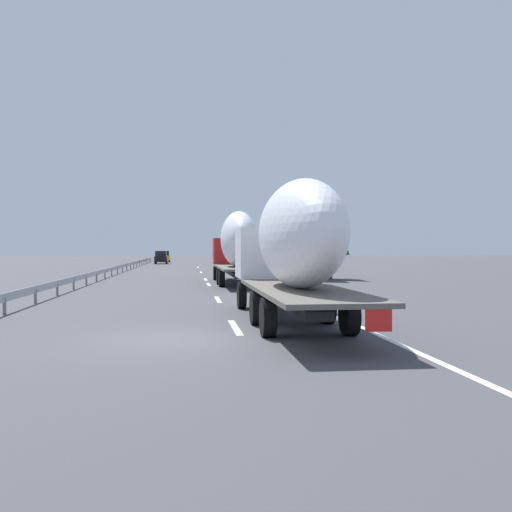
# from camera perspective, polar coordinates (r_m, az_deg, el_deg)

# --- Properties ---
(ground_plane) EXTENTS (260.00, 260.00, 0.00)m
(ground_plane) POSITION_cam_1_polar(r_m,az_deg,el_deg) (54.60, -7.43, -1.71)
(ground_plane) COLOR #424247
(lane_stripe_0) EXTENTS (3.20, 0.20, 0.01)m
(lane_stripe_0) POSITION_cam_1_polar(r_m,az_deg,el_deg) (16.77, -2.12, -7.21)
(lane_stripe_0) COLOR white
(lane_stripe_0) RESTS_ON ground_plane
(lane_stripe_1) EXTENTS (3.20, 0.20, 0.01)m
(lane_stripe_1) POSITION_cam_1_polar(r_m,az_deg,el_deg) (25.86, -3.87, -4.41)
(lane_stripe_1) COLOR white
(lane_stripe_1) RESTS_ON ground_plane
(lane_stripe_2) EXTENTS (3.20, 0.20, 0.01)m
(lane_stripe_2) POSITION_cam_1_polar(r_m,az_deg,el_deg) (36.84, -4.82, -2.88)
(lane_stripe_2) COLOR white
(lane_stripe_2) RESTS_ON ground_plane
(lane_stripe_3) EXTENTS (3.20, 0.20, 0.01)m
(lane_stripe_3) POSITION_cam_1_polar(r_m,az_deg,el_deg) (42.88, -5.13, -2.37)
(lane_stripe_3) COLOR white
(lane_stripe_3) RESTS_ON ground_plane
(lane_stripe_4) EXTENTS (3.20, 0.20, 0.01)m
(lane_stripe_4) POSITION_cam_1_polar(r_m,az_deg,el_deg) (55.88, -5.57, -1.65)
(lane_stripe_4) COLOR white
(lane_stripe_4) RESTS_ON ground_plane
(lane_stripe_5) EXTENTS (3.20, 0.20, 0.01)m
(lane_stripe_5) POSITION_cam_1_polar(r_m,az_deg,el_deg) (70.73, -5.88, -1.15)
(lane_stripe_5) COLOR white
(lane_stripe_5) RESTS_ON ground_plane
(lane_stripe_6) EXTENTS (3.20, 0.20, 0.01)m
(lane_stripe_6) POSITION_cam_1_polar(r_m,az_deg,el_deg) (81.44, -6.03, -0.90)
(lane_stripe_6) COLOR white
(lane_stripe_6) RESTS_ON ground_plane
(lane_stripe_7) EXTENTS (3.20, 0.20, 0.01)m
(lane_stripe_7) POSITION_cam_1_polar(r_m,az_deg,el_deg) (81.85, -6.04, -0.89)
(lane_stripe_7) COLOR white
(lane_stripe_7) RESTS_ON ground_plane
(edge_line_right) EXTENTS (110.00, 0.20, 0.01)m
(edge_line_right) POSITION_cam_1_polar(r_m,az_deg,el_deg) (59.81, -2.12, -1.49)
(edge_line_right) COLOR white
(edge_line_right) RESTS_ON ground_plane
(truck_lead) EXTENTS (14.09, 2.55, 4.66)m
(truck_lead) POSITION_cam_1_polar(r_m,az_deg,el_deg) (36.47, -1.97, 1.15)
(truck_lead) COLOR #B21919
(truck_lead) RESTS_ON ground_plane
(truck_trailing) EXTENTS (13.11, 2.55, 4.29)m
(truck_trailing) POSITION_cam_1_polar(r_m,az_deg,el_deg) (17.36, 3.66, 1.13)
(truck_trailing) COLOR silver
(truck_trailing) RESTS_ON ground_plane
(car_black_suv) EXTENTS (4.31, 1.89, 1.99)m
(car_black_suv) POSITION_cam_1_polar(r_m,az_deg,el_deg) (88.28, -9.58, -0.14)
(car_black_suv) COLOR black
(car_black_suv) RESTS_ON ground_plane
(car_yellow_coupe) EXTENTS (4.17, 1.75, 1.96)m
(car_yellow_coupe) POSITION_cam_1_polar(r_m,az_deg,el_deg) (100.64, -9.21, -0.05)
(car_yellow_coupe) COLOR gold
(car_yellow_coupe) RESTS_ON ground_plane
(road_sign) EXTENTS (0.10, 0.90, 3.19)m
(road_sign) POSITION_cam_1_polar(r_m,az_deg,el_deg) (61.36, -1.12, 0.63)
(road_sign) COLOR gray
(road_sign) RESTS_ON ground_plane
(tree_0) EXTENTS (3.27, 3.27, 4.96)m
(tree_0) POSITION_cam_1_polar(r_m,az_deg,el_deg) (67.98, 1.57, 1.42)
(tree_0) COLOR #472D19
(tree_0) RESTS_ON ground_plane
(tree_1) EXTENTS (2.86, 2.86, 5.43)m
(tree_1) POSITION_cam_1_polar(r_m,az_deg,el_deg) (58.49, 4.32, 1.74)
(tree_1) COLOR #472D19
(tree_1) RESTS_ON ground_plane
(tree_2) EXTENTS (2.88, 2.88, 6.30)m
(tree_2) POSITION_cam_1_polar(r_m,az_deg,el_deg) (43.58, 7.58, 3.03)
(tree_2) COLOR #472D19
(tree_2) RESTS_ON ground_plane
(tree_3) EXTENTS (3.78, 3.78, 6.15)m
(tree_3) POSITION_cam_1_polar(r_m,az_deg,el_deg) (91.36, -0.43, 1.76)
(tree_3) COLOR #472D19
(tree_3) RESTS_ON ground_plane
(tree_4) EXTENTS (2.73, 2.73, 7.56)m
(tree_4) POSITION_cam_1_polar(r_m,az_deg,el_deg) (61.87, 3.21, 2.86)
(tree_4) COLOR #472D19
(tree_4) RESTS_ON ground_plane
(tree_5) EXTENTS (3.45, 3.45, 6.03)m
(tree_5) POSITION_cam_1_polar(r_m,az_deg,el_deg) (41.65, 5.73, 2.66)
(tree_5) COLOR #472D19
(tree_5) RESTS_ON ground_plane
(guardrail_median) EXTENTS (94.00, 0.10, 0.76)m
(guardrail_median) POSITION_cam_1_polar(r_m,az_deg,el_deg) (57.92, -13.36, -1.01)
(guardrail_median) COLOR #9EA0A5
(guardrail_median) RESTS_ON ground_plane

